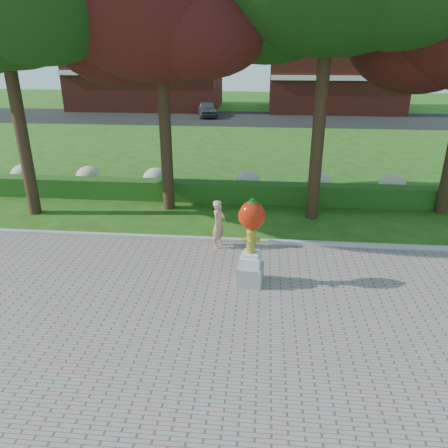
% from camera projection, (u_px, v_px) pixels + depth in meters
% --- Properties ---
extents(ground, '(100.00, 100.00, 0.00)m').
position_uv_depth(ground, '(196.00, 290.00, 11.56)').
color(ground, '#254A12').
rests_on(ground, ground).
extents(walkway, '(40.00, 14.00, 0.04)m').
position_uv_depth(walkway, '(163.00, 404.00, 7.87)').
color(walkway, gray).
rests_on(walkway, ground).
extents(curb, '(40.00, 0.18, 0.15)m').
position_uv_depth(curb, '(210.00, 240.00, 14.28)').
color(curb, '#ADADA5').
rests_on(curb, ground).
extents(lawn_hedge, '(24.00, 0.70, 0.80)m').
position_uv_depth(lawn_hedge, '(222.00, 192.00, 17.83)').
color(lawn_hedge, '#204313').
rests_on(lawn_hedge, ground).
extents(hydrangea_row, '(20.10, 1.10, 0.99)m').
position_uv_depth(hydrangea_row, '(238.00, 181.00, 18.64)').
color(hydrangea_row, tan).
rests_on(hydrangea_row, ground).
extents(street, '(50.00, 8.00, 0.02)m').
position_uv_depth(street, '(246.00, 118.00, 37.27)').
color(street, black).
rests_on(street, ground).
extents(building_left, '(14.00, 8.00, 7.00)m').
position_uv_depth(building_left, '(146.00, 70.00, 42.29)').
color(building_left, maroon).
rests_on(building_left, ground).
extents(building_right, '(12.00, 8.00, 6.40)m').
position_uv_depth(building_right, '(335.00, 75.00, 40.86)').
color(building_right, maroon).
rests_on(building_right, ground).
extents(tree_mid_left, '(8.25, 7.04, 10.69)m').
position_uv_depth(tree_mid_left, '(156.00, 2.00, 14.50)').
color(tree_mid_left, black).
rests_on(tree_mid_left, ground).
extents(hydrant_sculpture, '(0.72, 0.72, 2.40)m').
position_uv_depth(hydrant_sculpture, '(251.00, 240.00, 11.31)').
color(hydrant_sculpture, gray).
rests_on(hydrant_sculpture, walkway).
extents(woman, '(0.55, 0.66, 1.55)m').
position_uv_depth(woman, '(219.00, 224.00, 13.60)').
color(woman, tan).
rests_on(woman, walkway).
extents(parked_car, '(2.25, 4.03, 1.30)m').
position_uv_depth(parked_car, '(207.00, 109.00, 37.95)').
color(parked_car, '#3E4045').
rests_on(parked_car, street).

